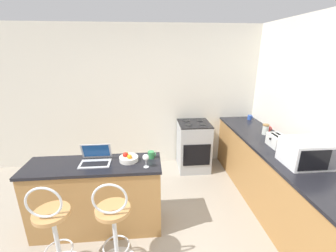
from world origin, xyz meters
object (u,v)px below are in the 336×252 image
(mug_blue, at_px, (250,117))
(storage_jar, at_px, (266,129))
(mug_green, at_px, (151,155))
(mug_red, at_px, (268,129))
(bar_stool_near, at_px, (54,231))
(toaster, at_px, (277,141))
(microwave, at_px, (306,153))
(bar_stool_far, at_px, (114,227))
(fruit_bowl, at_px, (128,158))
(laptop, at_px, (96,158))
(stove_range, at_px, (193,146))
(wine_glass_short, at_px, (146,158))

(mug_blue, distance_m, storage_jar, 0.79)
(mug_green, height_order, mug_red, mug_red)
(bar_stool_near, height_order, toaster, toaster)
(toaster, relative_size, mug_red, 2.83)
(microwave, distance_m, mug_green, 1.78)
(bar_stool_far, relative_size, mug_red, 10.87)
(toaster, bearing_deg, fruit_bowl, -172.84)
(bar_stool_near, relative_size, mug_red, 10.87)
(mug_blue, height_order, storage_jar, storage_jar)
(bar_stool_near, distance_m, toaster, 2.84)
(mug_green, bearing_deg, mug_red, 22.08)
(bar_stool_far, height_order, laptop, laptop)
(bar_stool_near, distance_m, mug_blue, 3.57)
(bar_stool_near, bearing_deg, stove_range, 48.46)
(stove_range, bearing_deg, fruit_bowl, -127.88)
(mug_blue, bearing_deg, storage_jar, -97.53)
(stove_range, bearing_deg, mug_blue, 5.98)
(microwave, height_order, storage_jar, microwave)
(fruit_bowl, xyz_separation_m, mug_red, (2.16, 0.82, 0.01))
(stove_range, xyz_separation_m, mug_green, (-0.80, -1.33, 0.49))
(bar_stool_far, relative_size, mug_blue, 11.14)
(mug_green, bearing_deg, storage_jar, 20.23)
(laptop, relative_size, stove_range, 0.38)
(laptop, height_order, mug_blue, laptop)
(fruit_bowl, xyz_separation_m, wine_glass_short, (0.21, -0.17, 0.08))
(mug_blue, height_order, wine_glass_short, wine_glass_short)
(bar_stool_far, height_order, storage_jar, storage_jar)
(microwave, bearing_deg, toaster, 95.33)
(stove_range, height_order, mug_green, mug_green)
(laptop, bearing_deg, stove_range, 43.47)
(bar_stool_near, bearing_deg, fruit_bowl, 41.46)
(toaster, distance_m, mug_red, 0.60)
(stove_range, relative_size, fruit_bowl, 4.13)
(storage_jar, bearing_deg, toaster, -100.50)
(microwave, height_order, toaster, microwave)
(stove_range, distance_m, mug_blue, 1.20)
(toaster, distance_m, storage_jar, 0.47)
(wine_glass_short, bearing_deg, mug_blue, 40.43)
(toaster, bearing_deg, mug_green, -173.48)
(bar_stool_near, height_order, laptop, laptop)
(mug_red, bearing_deg, wine_glass_short, -153.16)
(laptop, height_order, mug_green, laptop)
(stove_range, xyz_separation_m, mug_red, (1.09, -0.56, 0.50))
(bar_stool_far, bearing_deg, laptop, 113.04)
(stove_range, relative_size, mug_red, 9.52)
(microwave, relative_size, toaster, 1.78)
(fruit_bowl, bearing_deg, stove_range, 52.12)
(storage_jar, height_order, wine_glass_short, storage_jar)
(mug_blue, xyz_separation_m, wine_glass_short, (-1.95, -1.66, 0.07))
(bar_stool_near, height_order, mug_blue, bar_stool_near)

